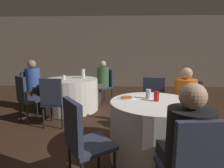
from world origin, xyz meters
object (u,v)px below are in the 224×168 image
Objects in this scene: soda_can_silver at (148,94)px; pizza_plate_near at (127,98)px; person_black_shirt at (184,150)px; chair_far_southwest at (26,95)px; chair_near_north at (153,99)px; chair_far_northeast at (106,83)px; chair_far_west at (30,87)px; table_far at (72,94)px; person_blue_shirt at (36,84)px; soda_can_red at (157,96)px; bottle_far at (83,74)px; person_orange_shirt at (182,103)px; chair_far_south at (53,98)px; table_near at (153,130)px; chair_near_south at (194,166)px; person_green_jacket at (101,82)px; chair_near_southwest at (82,137)px; chair_near_northeast at (187,103)px.

pizza_plate_near is at bearing -179.51° from soda_can_silver.
chair_far_southwest is at bearing 134.22° from person_black_shirt.
chair_near_north is 7.44× the size of soda_can_silver.
chair_far_west is at bearing 67.29° from chair_far_northeast.
table_far is 2.00m from chair_near_north.
person_blue_shirt reaches higher than chair_near_north.
chair_far_west is 3.28m from soda_can_red.
person_black_shirt reaches higher than pizza_plate_near.
soda_can_red is 2.47m from bottle_far.
soda_can_silver is 0.56× the size of bottle_far.
table_far is 10.17× the size of soda_can_silver.
person_blue_shirt is 3.30m from person_orange_shirt.
pizza_plate_near is (1.27, -0.75, 0.21)m from chair_far_south.
chair_near_south is (0.10, -0.95, 0.17)m from table_near.
person_black_shirt reaches higher than chair_far_northeast.
chair_near_north is 1.78m from chair_far_south.
soda_can_red is at bearing 90.26° from person_orange_shirt.
chair_far_northeast is 2.53m from pizza_plate_near.
person_orange_shirt is 0.97× the size of person_green_jacket.
chair_far_south is (0.62, -0.24, 0.00)m from chair_far_southwest.
person_blue_shirt is (-1.63, 2.52, 0.06)m from chair_near_southwest.
person_black_shirt is (1.68, -1.69, 0.03)m from chair_far_south.
chair_near_northeast is at bearing 28.08° from pizza_plate_near.
person_blue_shirt is 1.61m from person_green_jacket.
soda_can_silver reaches higher than table_far.
chair_near_north reaches higher than table_far.
chair_near_southwest is at bearing -136.98° from soda_can_silver.
person_orange_shirt is 4.99× the size of pizza_plate_near.
soda_can_silver is at bearing 121.94° from soda_can_red.
soda_can_silver is (0.74, 0.69, 0.27)m from chair_near_southwest.
person_orange_shirt reaches higher than chair_far_south.
person_orange_shirt is at bearing 174.83° from person_green_jacket.
chair_far_south is 1.48m from chair_far_west.
table_far is 1.05m from chair_far_south.
chair_far_west is (-1.80, -0.63, 0.00)m from chair_far_northeast.
person_green_jacket is at bearing 112.60° from person_blue_shirt.
bottle_far reaches higher than table_near.
soda_can_red is (2.45, -1.96, 0.21)m from person_blue_shirt.
chair_near_northeast and chair_far_west have the same top height.
table_far is 1.05m from chair_far_west.
pizza_plate_near is at bearing 148.30° from chair_far_northeast.
chair_near_north is at bearing 57.10° from pizza_plate_near.
chair_far_south is 1.87m from soda_can_red.
pizza_plate_near is at bearing 69.54° from person_orange_shirt.
chair_near_north is at bearing -29.90° from table_far.
chair_near_southwest is at bearing 137.86° from chair_far_northeast.
chair_far_southwest is at bearing 35.38° from chair_near_northeast.
chair_near_north is at bearing 79.17° from table_near.
person_blue_shirt is 9.74× the size of soda_can_silver.
chair_near_north is (0.18, 0.94, 0.17)m from table_near.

